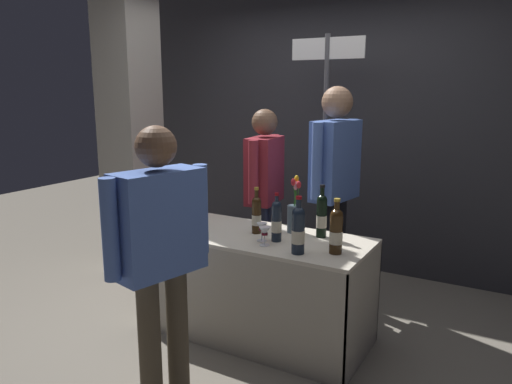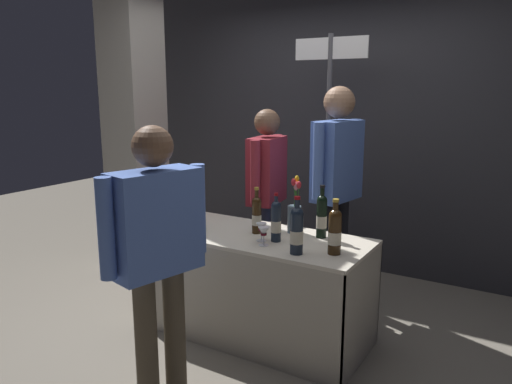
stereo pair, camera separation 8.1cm
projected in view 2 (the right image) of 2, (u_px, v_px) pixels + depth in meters
name	position (u px, v px, depth m)	size (l,w,h in m)	color
ground_plane	(256.00, 333.00, 3.52)	(12.00, 12.00, 0.00)	gray
back_partition	(350.00, 111.00, 4.64)	(5.25, 0.12, 3.02)	#2D2D33
concrete_pillar	(133.00, 95.00, 4.45)	(0.43, 0.43, 3.33)	gray
tasting_table	(256.00, 267.00, 3.41)	(1.56, 0.67, 0.74)	beige
featured_wine_bottle	(297.00, 230.00, 2.95)	(0.08, 0.08, 0.36)	#192333
display_bottle_0	(276.00, 221.00, 3.20)	(0.07, 0.07, 0.32)	#192333
display_bottle_1	(257.00, 214.00, 3.38)	(0.07, 0.07, 0.32)	#38230F
display_bottle_2	(200.00, 212.00, 3.47)	(0.07, 0.07, 0.30)	black
display_bottle_3	(322.00, 215.00, 3.28)	(0.07, 0.07, 0.36)	black
display_bottle_4	(335.00, 231.00, 2.95)	(0.08, 0.08, 0.34)	#38230F
wine_glass_near_vendor	(261.00, 228.00, 3.21)	(0.07, 0.07, 0.12)	silver
wine_glass_mid	(264.00, 232.00, 3.12)	(0.07, 0.07, 0.12)	silver
wine_glass_near_taster	(186.00, 209.00, 3.67)	(0.07, 0.07, 0.14)	silver
flower_vase	(295.00, 214.00, 3.39)	(0.10, 0.09, 0.40)	slate
vendor_presenter	(267.00, 185.00, 4.12)	(0.27, 0.58, 1.56)	#2D3347
vendor_assistant	(337.00, 176.00, 3.80)	(0.28, 0.61, 1.74)	black
taster_foreground_right	(157.00, 244.00, 2.56)	(0.31, 0.63, 1.54)	#4C4233
booth_signpost	(328.00, 130.00, 4.18)	(0.64, 0.04, 2.16)	#47474C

